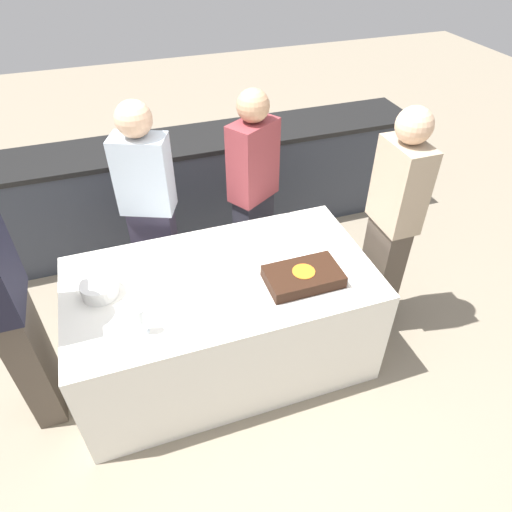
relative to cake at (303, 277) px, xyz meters
The scene contains 11 objects.
ground_plane 0.94m from the cake, 155.88° to the left, with size 14.00×14.00×0.00m, color gray.
back_counter 1.86m from the cake, 104.12° to the left, with size 4.40×0.58×0.92m.
dining_table 0.65m from the cake, 155.88° to the left, with size 1.84×0.99×0.77m.
cake is the anchor object (origin of this frame).
plate_stack 1.16m from the cake, 166.33° to the left, with size 0.21×0.21×0.09m.
wine_glass 0.95m from the cake, behind, with size 0.06×0.06×0.17m.
side_plate_near_cake 0.27m from the cake, 86.89° to the left, with size 0.18×0.18×0.00m.
person_cutting_cake 0.91m from the cake, 90.00° to the left, with size 0.40×0.35×1.59m.
person_seated_left 1.60m from the cake, behind, with size 0.22×0.38×1.72m.
person_seated_right 0.72m from the cake, 16.04° to the left, with size 0.21×0.34×1.66m.
person_standing_back 1.18m from the cake, 129.18° to the left, with size 0.40×0.32×1.61m.
Camera 1 is at (-0.45, -1.97, 2.59)m, focal length 32.00 mm.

